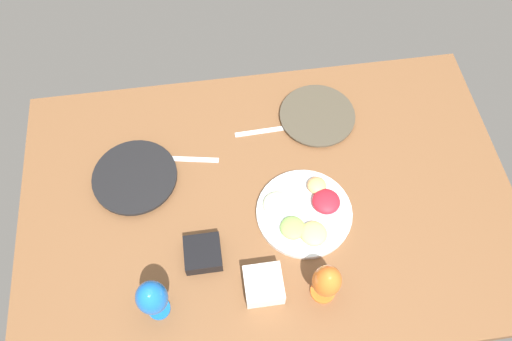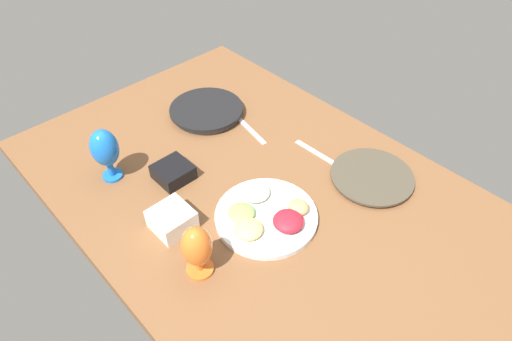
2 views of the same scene
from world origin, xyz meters
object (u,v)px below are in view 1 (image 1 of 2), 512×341
dinner_plate_left (135,178)px  hurricane_glass_blue (152,298)px  dinner_plate_right (317,116)px  fruit_platter (305,212)px  hurricane_glass_orange (327,282)px  square_bowl_black (203,253)px  square_bowl_white (264,285)px

dinner_plate_left → hurricane_glass_blue: hurricane_glass_blue is taller
dinner_plate_right → fruit_platter: size_ratio=0.88×
hurricane_glass_blue → hurricane_glass_orange: 47.91cm
dinner_plate_left → fruit_platter: 56.60cm
hurricane_glass_blue → hurricane_glass_orange: hurricane_glass_blue is taller
hurricane_glass_blue → dinner_plate_left: bearing=97.6°
square_bowl_black → hurricane_glass_orange: bearing=-24.9°
dinner_plate_left → hurricane_glass_blue: (5.78, -43.61, 10.04)cm
fruit_platter → hurricane_glass_orange: 26.51cm
square_bowl_black → dinner_plate_right: bearing=46.0°
fruit_platter → hurricane_glass_orange: size_ratio=1.82×
dinner_plate_left → square_bowl_black: square_bowl_black is taller
hurricane_glass_blue → square_bowl_white: bearing=3.7°
fruit_platter → square_bowl_black: (-33.22, -9.61, 0.97)cm
square_bowl_white → square_bowl_black: square_bowl_white is taller
hurricane_glass_orange → dinner_plate_right: bearing=80.2°
dinner_plate_right → hurricane_glass_orange: size_ratio=1.60×
square_bowl_white → square_bowl_black: 20.72cm
dinner_plate_right → fruit_platter: 38.10cm
square_bowl_white → square_bowl_black: (-16.70, 12.24, -0.80)cm
fruit_platter → dinner_plate_right: bearing=72.8°
fruit_platter → square_bowl_white: size_ratio=2.76×
dinner_plate_right → hurricane_glass_orange: (-10.68, -61.68, 8.64)cm
hurricane_glass_blue → square_bowl_white: 31.86cm
fruit_platter → dinner_plate_left: bearing=159.6°
dinner_plate_left → square_bowl_white: bearing=-48.7°
dinner_plate_left → fruit_platter: (53.04, -19.77, 0.14)cm
hurricane_glass_blue → hurricane_glass_orange: (47.85, -1.45, -1.96)cm
fruit_platter → square_bowl_black: 34.60cm
fruit_platter → square_bowl_white: bearing=-127.1°
dinner_plate_left → fruit_platter: bearing=-20.4°
dinner_plate_left → hurricane_glass_orange: hurricane_glass_orange is taller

